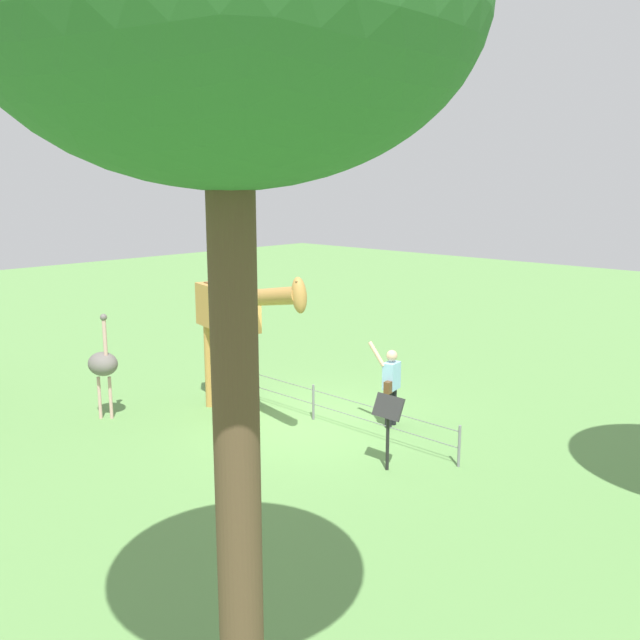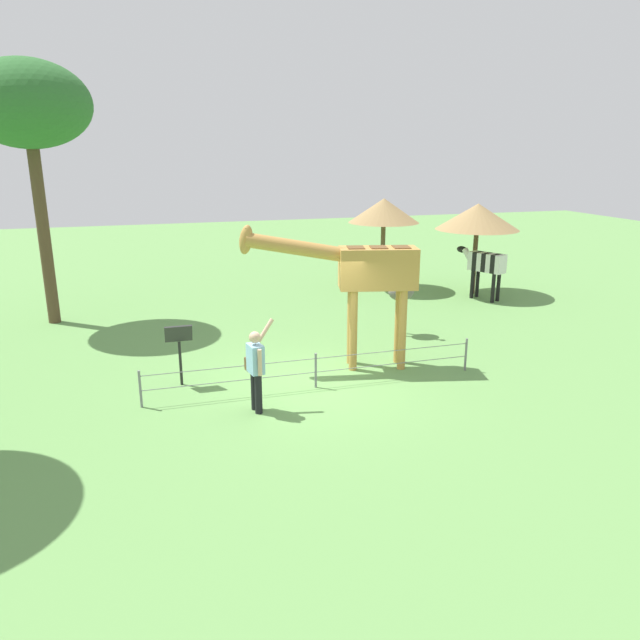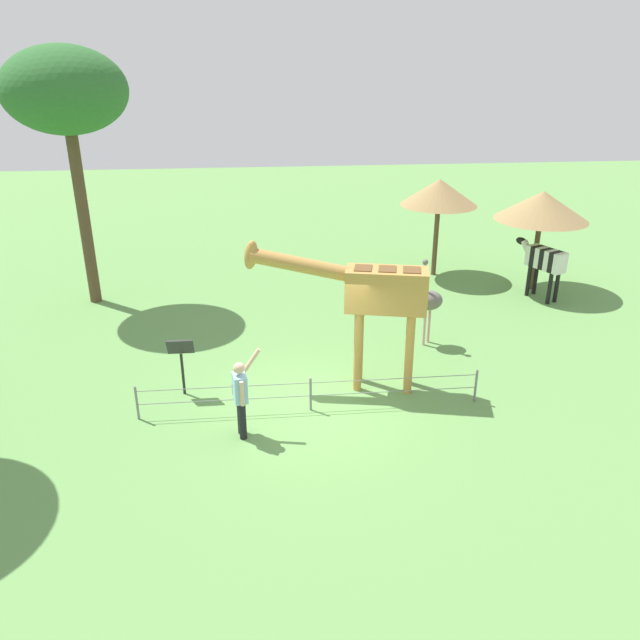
% 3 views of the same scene
% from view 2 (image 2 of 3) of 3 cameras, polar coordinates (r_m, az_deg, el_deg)
% --- Properties ---
extents(ground_plane, '(60.00, 60.00, 0.00)m').
position_cam_2_polar(ground_plane, '(12.68, -0.62, -6.18)').
color(ground_plane, '#60934C').
extents(giraffe, '(3.91, 1.36, 3.27)m').
position_cam_2_polar(giraffe, '(13.15, 4.09, 4.49)').
color(giraffe, '#BC8942').
rests_on(giraffe, ground_plane).
extents(visitor, '(0.59, 0.57, 1.75)m').
position_cam_2_polar(visitor, '(11.18, -6.17, -4.41)').
color(visitor, black).
rests_on(visitor, ground_plane).
extents(zebra, '(1.03, 1.77, 1.66)m').
position_cam_2_polar(zebra, '(20.27, 15.50, 5.14)').
color(zebra, black).
rests_on(zebra, ground_plane).
extents(ostrich, '(0.70, 0.56, 2.25)m').
position_cam_2_polar(ostrich, '(15.86, 7.76, 2.70)').
color(ostrich, '#CC9E93').
rests_on(ostrich, ground_plane).
extents(shade_hut_near, '(2.46, 2.46, 3.17)m').
position_cam_2_polar(shade_hut_near, '(21.03, 6.13, 10.33)').
color(shade_hut_near, brown).
rests_on(shade_hut_near, ground_plane).
extents(shade_hut_far, '(2.77, 2.77, 3.06)m').
position_cam_2_polar(shade_hut_far, '(20.83, 14.85, 9.51)').
color(shade_hut_far, brown).
rests_on(shade_hut_far, ground_plane).
extents(tree_east, '(3.27, 3.27, 7.08)m').
position_cam_2_polar(tree_east, '(18.19, -26.20, 17.84)').
color(tree_east, brown).
rests_on(tree_east, ground_plane).
extents(info_sign, '(0.56, 0.21, 1.32)m').
position_cam_2_polar(info_sign, '(12.68, -13.34, -2.06)').
color(info_sign, black).
rests_on(info_sign, ground_plane).
extents(wire_fence, '(7.05, 0.05, 0.75)m').
position_cam_2_polar(wire_fence, '(12.38, -0.41, -4.72)').
color(wire_fence, slate).
rests_on(wire_fence, ground_plane).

